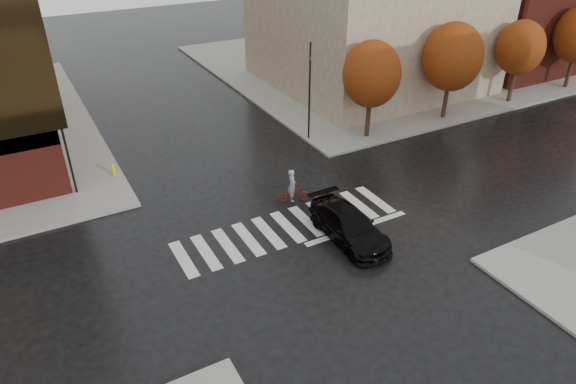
% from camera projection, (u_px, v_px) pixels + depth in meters
% --- Properties ---
extents(ground, '(120.00, 120.00, 0.00)m').
position_uv_depth(ground, '(292.00, 232.00, 25.61)').
color(ground, black).
rests_on(ground, ground).
extents(sidewalk_ne, '(30.00, 30.00, 0.15)m').
position_uv_depth(sidewalk_ne, '(375.00, 64.00, 50.15)').
color(sidewalk_ne, gray).
rests_on(sidewalk_ne, ground).
extents(crosswalk, '(12.00, 3.00, 0.01)m').
position_uv_depth(crosswalk, '(288.00, 227.00, 25.99)').
color(crosswalk, silver).
rests_on(crosswalk, ground).
extents(tree_ne_a, '(3.80, 3.80, 6.50)m').
position_uv_depth(tree_ne_a, '(372.00, 74.00, 33.09)').
color(tree_ne_a, black).
rests_on(tree_ne_a, sidewalk_ne).
extents(tree_ne_b, '(4.20, 4.20, 6.89)m').
position_uv_depth(tree_ne_b, '(453.00, 57.00, 35.92)').
color(tree_ne_b, black).
rests_on(tree_ne_b, sidewalk_ne).
extents(tree_ne_c, '(3.60, 3.60, 6.31)m').
position_uv_depth(tree_ne_c, '(520.00, 48.00, 38.95)').
color(tree_ne_c, black).
rests_on(tree_ne_c, sidewalk_ne).
extents(sedan, '(2.10, 5.15, 1.49)m').
position_uv_depth(sedan, '(349.00, 225.00, 24.76)').
color(sedan, black).
rests_on(sedan, ground).
extents(cyclist, '(1.84, 1.18, 1.97)m').
position_uv_depth(cyclist, '(293.00, 191.00, 27.75)').
color(cyclist, maroon).
rests_on(cyclist, ground).
extents(traffic_light_nw, '(0.20, 0.18, 7.50)m').
position_uv_depth(traffic_light_nw, '(60.00, 121.00, 26.49)').
color(traffic_light_nw, black).
rests_on(traffic_light_nw, sidewalk_nw).
extents(traffic_light_ne, '(0.15, 0.17, 6.46)m').
position_uv_depth(traffic_light_ne, '(310.00, 87.00, 33.12)').
color(traffic_light_ne, black).
rests_on(traffic_light_ne, sidewalk_ne).
extents(fire_hydrant, '(0.27, 0.27, 0.75)m').
position_uv_depth(fire_hydrant, '(113.00, 169.00, 30.17)').
color(fire_hydrant, '#D4D10C').
rests_on(fire_hydrant, sidewalk_nw).
extents(manhole, '(0.82, 0.82, 0.01)m').
position_uv_depth(manhole, '(321.00, 199.00, 28.33)').
color(manhole, '#503F1C').
rests_on(manhole, ground).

